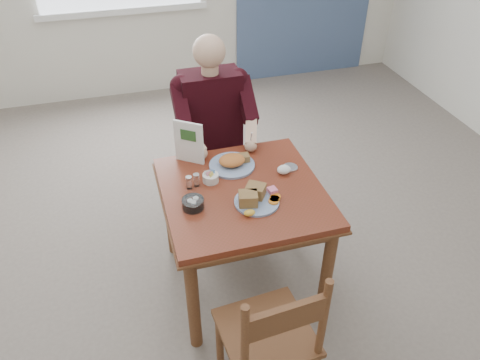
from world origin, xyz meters
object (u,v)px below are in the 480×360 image
object	(u,v)px
table	(243,205)
near_plate	(255,197)
chair_far	(212,155)
far_plate	(233,162)
chair_near	(270,339)
diner	(214,121)

from	to	relation	value
table	near_plate	distance (m)	0.19
chair_far	far_plate	xyz separation A→B (m)	(0.01, -0.56, 0.30)
chair_near	diner	distance (m)	1.54
diner	table	bearing A→B (deg)	-90.00
chair_far	far_plate	size ratio (longest dim) A/B	3.38
table	chair_far	size ratio (longest dim) A/B	0.97
chair_near	far_plate	bearing A→B (deg)	84.27
table	near_plate	size ratio (longest dim) A/B	2.88
chair_far	diner	distance (m)	0.34
far_plate	chair_far	bearing A→B (deg)	90.71
table	near_plate	xyz separation A→B (m)	(0.03, -0.12, 0.14)
far_plate	diner	bearing A→B (deg)	90.85
diner	far_plate	xyz separation A→B (m)	(0.01, -0.47, -0.03)
diner	near_plate	bearing A→B (deg)	-87.67
chair_near	far_plate	world-z (taller)	chair_near
chair_near	far_plate	distance (m)	1.08
diner	near_plate	world-z (taller)	diner
chair_near	near_plate	size ratio (longest dim) A/B	2.97
chair_near	table	bearing A→B (deg)	83.05
table	far_plate	world-z (taller)	far_plate
chair_far	table	bearing A→B (deg)	-90.00
chair_far	near_plate	distance (m)	0.97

